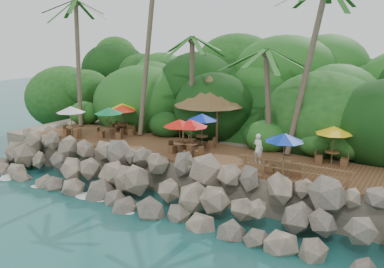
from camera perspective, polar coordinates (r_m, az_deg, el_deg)
The scene contains 12 objects.
ground at distance 23.97m, azimuth -7.62°, elevation -10.81°, with size 140.00×140.00×0.00m, color #19514F.
land_base at distance 36.76m, azimuth 8.13°, elevation -0.49°, with size 32.00×25.20×2.10m, color gray.
jungle_hill at distance 43.82m, azimuth 11.99°, elevation 0.19°, with size 44.80×28.00×15.40m, color #143811.
seawall at distance 24.99m, azimuth -4.81°, elevation -6.85°, with size 29.00×4.00×2.30m, color gray, non-canonical shape.
terrace at distance 27.83m, azimuth -0.00°, elevation -2.40°, with size 26.00×5.00×0.20m, color brown.
jungle_foliage at distance 36.14m, azimuth 7.45°, elevation -2.43°, with size 44.00×16.00×12.00m, color #143811, non-canonical shape.
foam_line at distance 24.17m, azimuth -7.17°, elevation -10.50°, with size 25.20×0.80×0.06m.
palms at distance 28.53m, azimuth 4.99°, elevation 17.09°, with size 34.21×7.13×14.64m.
palapa at distance 30.77m, azimuth 2.39°, elevation 5.93°, with size 5.23×5.23×4.60m.
dining_clusters at distance 28.17m, azimuth -2.88°, elevation 2.01°, with size 20.50×5.34×2.32m.
railing at distance 22.54m, azimuth 13.68°, elevation -4.75°, with size 6.10×0.10×1.00m.
waiter at distance 25.16m, azimuth 9.03°, elevation -1.94°, with size 0.65×0.43×1.79m, color white.
Camera 1 is at (13.93, -16.88, 9.77)m, focal length 39.06 mm.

